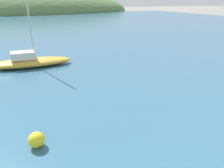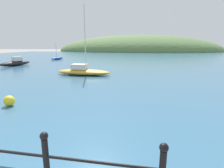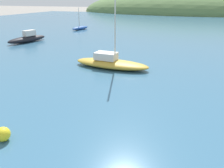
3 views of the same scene
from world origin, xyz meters
TOP-DOWN VIEW (x-y plane):
  - water at (0.00, 32.00)m, footprint 80.00×60.00m
  - far_hillside at (0.00, 70.95)m, footprint 63.50×34.93m
  - boat_white_sailboat at (-2.26, 12.63)m, footprint 4.43×1.62m
  - mooring_buoy at (-2.64, 5.12)m, footprint 0.41×0.41m

SIDE VIEW (x-z plane):
  - far_hillside at x=0.00m, z-range -6.35..6.35m
  - water at x=0.00m, z-range 0.00..0.10m
  - mooring_buoy at x=-2.64m, z-range 0.10..0.51m
  - boat_white_sailboat at x=-2.26m, z-range -2.23..3.02m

